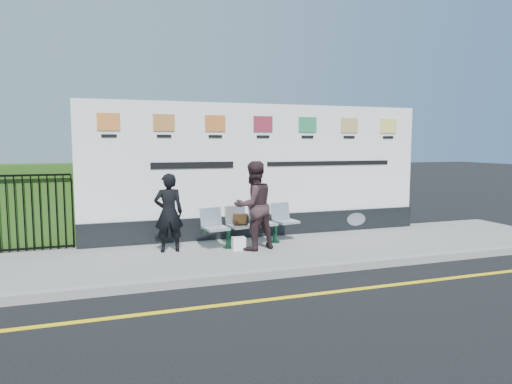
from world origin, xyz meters
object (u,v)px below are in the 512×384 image
billboard (262,179)px  woman_left (169,213)px  bench (252,234)px  woman_right (254,206)px

billboard → woman_left: 2.49m
billboard → bench: 1.50m
bench → woman_right: size_ratio=1.19×
billboard → woman_left: bearing=-157.7°
billboard → woman_right: 1.48m
billboard → woman_left: size_ratio=5.18×
billboard → woman_right: size_ratio=4.52×
bench → woman_right: bearing=-114.3°
bench → woman_right: (-0.10, -0.37, 0.66)m
woman_right → woman_left: bearing=-28.1°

